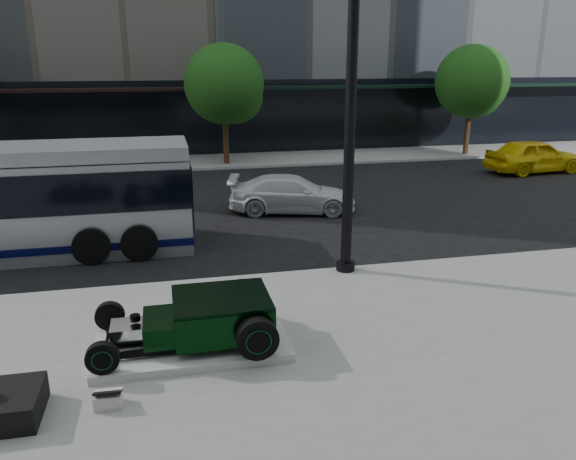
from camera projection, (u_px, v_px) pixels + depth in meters
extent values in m
plane|color=black|center=(246.00, 252.00, 15.48)|extent=(120.00, 120.00, 0.00)
cube|color=gray|center=(205.00, 162.00, 28.51)|extent=(70.00, 4.00, 0.12)
cube|color=black|center=(424.00, 113.00, 32.72)|extent=(24.00, 0.50, 4.00)
cube|color=black|center=(431.00, 86.00, 31.69)|extent=(24.00, 1.60, 0.15)
cylinder|color=black|center=(226.00, 137.00, 27.39)|extent=(0.28, 0.28, 2.60)
sphere|color=#123D10|center=(224.00, 84.00, 26.65)|extent=(3.80, 3.80, 3.80)
sphere|color=#123D10|center=(236.00, 96.00, 27.24)|extent=(2.60, 2.60, 2.60)
cylinder|color=black|center=(467.00, 130.00, 30.12)|extent=(0.28, 0.28, 2.60)
sphere|color=#123D10|center=(472.00, 82.00, 29.38)|extent=(3.80, 3.80, 3.80)
sphere|color=#123D10|center=(478.00, 93.00, 29.97)|extent=(2.60, 2.60, 2.60)
cube|color=silver|center=(192.00, 344.00, 10.09)|extent=(3.40, 1.80, 0.15)
cube|color=black|center=(193.00, 348.00, 9.62)|extent=(3.00, 0.08, 0.10)
cube|color=black|center=(190.00, 324.00, 10.46)|extent=(3.00, 0.08, 0.10)
cube|color=black|center=(222.00, 315.00, 10.05)|extent=(1.70, 1.45, 0.62)
cube|color=black|center=(221.00, 298.00, 9.95)|extent=(1.70, 1.45, 0.06)
cube|color=black|center=(159.00, 327.00, 9.85)|extent=(0.55, 1.05, 0.38)
cube|color=silver|center=(127.00, 333.00, 9.75)|extent=(0.55, 0.55, 0.34)
cylinder|color=black|center=(135.00, 318.00, 9.71)|extent=(0.18, 0.18, 0.10)
cylinder|color=black|center=(107.00, 341.00, 9.72)|extent=(0.06, 1.55, 0.06)
cylinder|color=black|center=(257.00, 338.00, 9.39)|extent=(0.72, 0.24, 0.72)
cylinder|color=black|center=(259.00, 342.00, 9.27)|extent=(0.37, 0.02, 0.37)
torus|color=#09331E|center=(259.00, 342.00, 9.26)|extent=(0.44, 0.02, 0.44)
cylinder|color=black|center=(243.00, 298.00, 10.97)|extent=(0.72, 0.24, 0.72)
cylinder|color=black|center=(242.00, 295.00, 11.09)|extent=(0.37, 0.02, 0.37)
torus|color=#09331E|center=(242.00, 295.00, 11.10)|extent=(0.44, 0.02, 0.44)
cylinder|color=black|center=(102.00, 358.00, 8.96)|extent=(0.54, 0.16, 0.54)
cylinder|color=black|center=(102.00, 361.00, 8.88)|extent=(0.28, 0.02, 0.28)
torus|color=#09331E|center=(102.00, 361.00, 8.86)|extent=(0.34, 0.02, 0.34)
cylinder|color=black|center=(110.00, 316.00, 10.41)|extent=(0.54, 0.16, 0.54)
cylinder|color=black|center=(110.00, 314.00, 10.49)|extent=(0.28, 0.02, 0.28)
torus|color=#09331E|center=(110.00, 314.00, 10.50)|extent=(0.34, 0.02, 0.34)
cube|color=silver|center=(108.00, 400.00, 8.39)|extent=(0.41, 0.32, 0.22)
cube|color=black|center=(108.00, 392.00, 8.36)|extent=(0.41, 0.30, 0.15)
cylinder|color=black|center=(351.00, 97.00, 12.60)|extent=(0.25, 0.25, 8.32)
cylinder|color=black|center=(345.00, 266.00, 13.80)|extent=(0.46, 0.46, 0.21)
sphere|color=#123D10|center=(16.00, 384.00, 8.04)|extent=(0.27, 0.27, 0.27)
cube|color=black|center=(190.00, 190.00, 15.89)|extent=(0.06, 2.30, 1.70)
cylinder|color=black|center=(91.00, 246.00, 14.44)|extent=(0.96, 0.28, 0.96)
cylinder|color=black|center=(101.00, 219.00, 16.86)|extent=(0.96, 0.28, 0.96)
cylinder|color=black|center=(139.00, 243.00, 14.69)|extent=(0.96, 0.28, 0.96)
cylinder|color=black|center=(142.00, 217.00, 17.11)|extent=(0.96, 0.28, 0.96)
imported|color=white|center=(292.00, 194.00, 19.33)|extent=(4.62, 2.69, 1.26)
imported|color=yellow|center=(534.00, 156.00, 25.93)|extent=(4.71, 2.26, 1.55)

